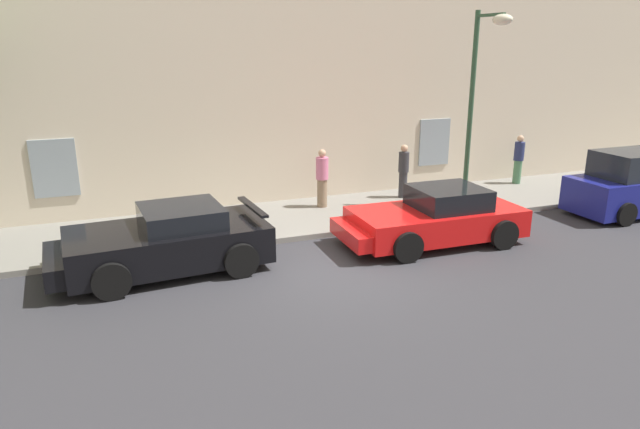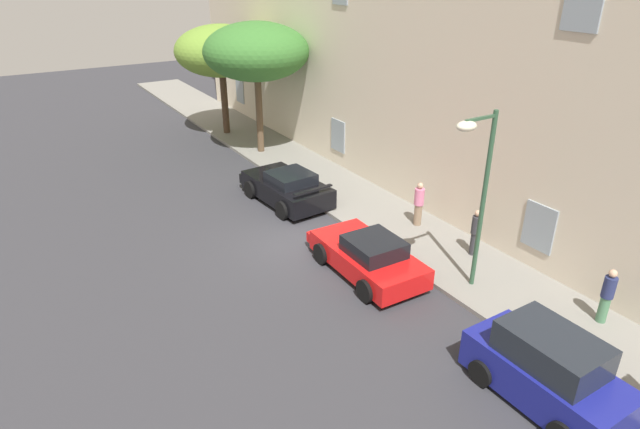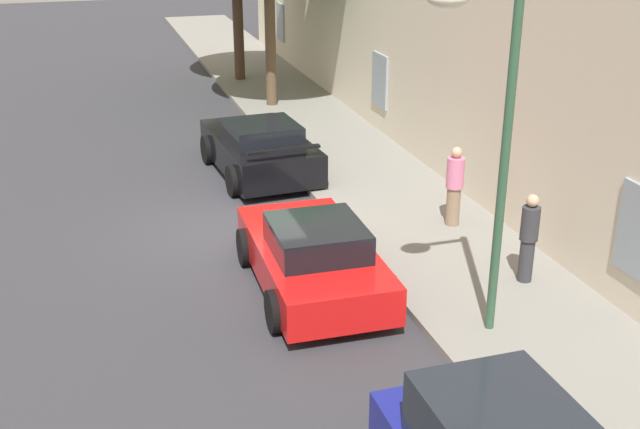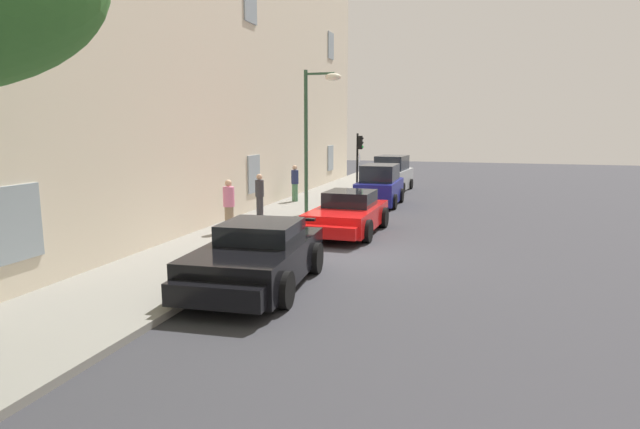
{
  "view_description": "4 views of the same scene",
  "coord_description": "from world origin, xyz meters",
  "px_view_note": "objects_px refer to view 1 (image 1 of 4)",
  "views": [
    {
      "loc": [
        -4.39,
        -10.41,
        4.67
      ],
      "look_at": [
        0.11,
        1.33,
        0.88
      ],
      "focal_mm": 31.84,
      "sensor_mm": 36.0,
      "label": 1
    },
    {
      "loc": [
        14.64,
        -8.17,
        9.08
      ],
      "look_at": [
        0.21,
        0.75,
        1.0
      ],
      "focal_mm": 29.93,
      "sensor_mm": 36.0,
      "label": 2
    },
    {
      "loc": [
        14.9,
        -2.67,
        6.52
      ],
      "look_at": [
        1.2,
        1.52,
        0.65
      ],
      "focal_mm": 44.15,
      "sensor_mm": 36.0,
      "label": 3
    },
    {
      "loc": [
        -13.62,
        -3.22,
        3.47
      ],
      "look_at": [
        0.58,
        1.09,
        0.98
      ],
      "focal_mm": 29.43,
      "sensor_mm": 36.0,
      "label": 4
    }
  ],
  "objects_px": {
    "hatchback_distant": "(632,185)",
    "street_lamp": "(483,74)",
    "pedestrian_strolling": "(519,159)",
    "pedestrian_bystander": "(403,170)",
    "pedestrian_admiring": "(322,178)",
    "sportscar_yellow_flank": "(431,219)",
    "sportscar_red_lead": "(161,243)"
  },
  "relations": [
    {
      "from": "pedestrian_admiring",
      "to": "street_lamp",
      "type": "bearing_deg",
      "value": -23.33
    },
    {
      "from": "hatchback_distant",
      "to": "pedestrian_strolling",
      "type": "distance_m",
      "value": 3.81
    },
    {
      "from": "sportscar_yellow_flank",
      "to": "hatchback_distant",
      "type": "height_order",
      "value": "hatchback_distant"
    },
    {
      "from": "hatchback_distant",
      "to": "pedestrian_bystander",
      "type": "height_order",
      "value": "hatchback_distant"
    },
    {
      "from": "hatchback_distant",
      "to": "pedestrian_admiring",
      "type": "height_order",
      "value": "pedestrian_admiring"
    },
    {
      "from": "hatchback_distant",
      "to": "street_lamp",
      "type": "xyz_separation_m",
      "value": [
        -4.15,
        1.65,
        3.07
      ]
    },
    {
      "from": "sportscar_yellow_flank",
      "to": "pedestrian_strolling",
      "type": "distance_m",
      "value": 6.88
    },
    {
      "from": "pedestrian_admiring",
      "to": "pedestrian_strolling",
      "type": "relative_size",
      "value": 1.03
    },
    {
      "from": "sportscar_red_lead",
      "to": "hatchback_distant",
      "type": "relative_size",
      "value": 1.27
    },
    {
      "from": "sportscar_yellow_flank",
      "to": "street_lamp",
      "type": "height_order",
      "value": "street_lamp"
    },
    {
      "from": "hatchback_distant",
      "to": "pedestrian_strolling",
      "type": "bearing_deg",
      "value": 104.3
    },
    {
      "from": "sportscar_red_lead",
      "to": "pedestrian_admiring",
      "type": "distance_m",
      "value": 5.7
    },
    {
      "from": "sportscar_red_lead",
      "to": "sportscar_yellow_flank",
      "type": "height_order",
      "value": "sportscar_red_lead"
    },
    {
      "from": "hatchback_distant",
      "to": "pedestrian_strolling",
      "type": "height_order",
      "value": "hatchback_distant"
    },
    {
      "from": "pedestrian_bystander",
      "to": "pedestrian_admiring",
      "type": "bearing_deg",
      "value": -177.8
    },
    {
      "from": "sportscar_yellow_flank",
      "to": "pedestrian_strolling",
      "type": "relative_size",
      "value": 2.77
    },
    {
      "from": "sportscar_yellow_flank",
      "to": "hatchback_distant",
      "type": "xyz_separation_m",
      "value": [
        6.65,
        0.13,
        0.22
      ]
    },
    {
      "from": "hatchback_distant",
      "to": "street_lamp",
      "type": "bearing_deg",
      "value": 158.35
    },
    {
      "from": "sportscar_red_lead",
      "to": "pedestrian_admiring",
      "type": "height_order",
      "value": "pedestrian_admiring"
    },
    {
      "from": "sportscar_yellow_flank",
      "to": "pedestrian_strolling",
      "type": "bearing_deg",
      "value": 33.78
    },
    {
      "from": "sportscar_red_lead",
      "to": "sportscar_yellow_flank",
      "type": "relative_size",
      "value": 1.02
    },
    {
      "from": "sportscar_yellow_flank",
      "to": "pedestrian_strolling",
      "type": "xyz_separation_m",
      "value": [
        5.71,
        3.82,
        0.37
      ]
    },
    {
      "from": "street_lamp",
      "to": "pedestrian_bystander",
      "type": "relative_size",
      "value": 3.31
    },
    {
      "from": "pedestrian_strolling",
      "to": "pedestrian_bystander",
      "type": "bearing_deg",
      "value": -177.16
    },
    {
      "from": "sportscar_red_lead",
      "to": "pedestrian_bystander",
      "type": "height_order",
      "value": "pedestrian_bystander"
    },
    {
      "from": "hatchback_distant",
      "to": "pedestrian_admiring",
      "type": "relative_size",
      "value": 2.16
    },
    {
      "from": "hatchback_distant",
      "to": "pedestrian_admiring",
      "type": "distance_m",
      "value": 8.8
    },
    {
      "from": "pedestrian_admiring",
      "to": "pedestrian_bystander",
      "type": "relative_size",
      "value": 1.03
    },
    {
      "from": "street_lamp",
      "to": "pedestrian_strolling",
      "type": "height_order",
      "value": "street_lamp"
    },
    {
      "from": "hatchback_distant",
      "to": "pedestrian_strolling",
      "type": "relative_size",
      "value": 2.22
    },
    {
      "from": "street_lamp",
      "to": "pedestrian_admiring",
      "type": "relative_size",
      "value": 3.22
    },
    {
      "from": "sportscar_red_lead",
      "to": "pedestrian_strolling",
      "type": "bearing_deg",
      "value": 15.53
    }
  ]
}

